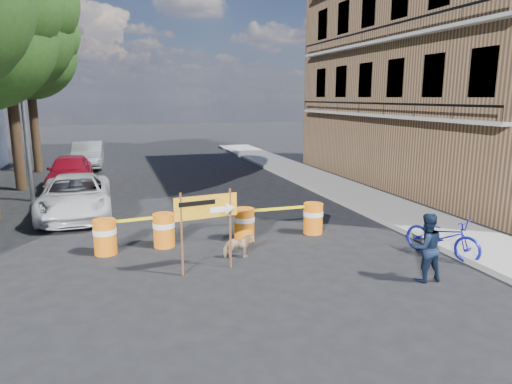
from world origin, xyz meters
TOP-DOWN VIEW (x-y plane):
  - ground at (0.00, 0.00)m, footprint 120.00×120.00m
  - sidewalk_east at (6.20, 6.00)m, footprint 2.40×40.00m
  - apartment_building at (12.00, 8.00)m, footprint 8.00×16.00m
  - tree_mid_b at (-6.73, 12.00)m, footprint 5.67×5.40m
  - tree_far at (-6.74, 17.00)m, footprint 5.04×4.80m
  - streetlamp at (-5.93, 9.50)m, footprint 1.25×0.18m
  - barrel_far_left at (-3.24, 2.33)m, footprint 0.58×0.58m
  - barrel_mid_left at (-1.76, 2.49)m, footprint 0.58×0.58m
  - barrel_mid_right at (0.44, 2.41)m, footprint 0.58×0.58m
  - barrel_far_right at (2.52, 2.42)m, footprint 0.58×0.58m
  - detour_sign at (-0.82, 0.41)m, footprint 1.46×0.34m
  - pedestrian at (3.38, -1.52)m, footprint 0.77×0.63m
  - bicycle at (4.80, -0.33)m, footprint 1.04×1.21m
  - dog at (-0.10, 1.01)m, footprint 0.75×0.37m
  - suv_white at (-4.23, 6.64)m, footprint 2.32×4.89m
  - sedan_red at (-4.80, 11.91)m, footprint 1.83×4.32m
  - sedan_silver at (-4.33, 17.84)m, footprint 1.62×4.45m

SIDE VIEW (x-z plane):
  - ground at x=0.00m, z-range 0.00..0.00m
  - sidewalk_east at x=6.20m, z-range 0.00..0.15m
  - dog at x=-0.10m, z-range 0.00..0.63m
  - barrel_far_left at x=-3.24m, z-range 0.02..0.92m
  - barrel_mid_left at x=-1.76m, z-range 0.02..0.92m
  - barrel_mid_right at x=0.44m, z-range 0.02..0.92m
  - barrel_far_right at x=2.52m, z-range 0.02..0.92m
  - suv_white at x=-4.23m, z-range 0.00..1.35m
  - sedan_red at x=-4.80m, z-range 0.00..1.46m
  - sedan_silver at x=-4.33m, z-range 0.00..1.46m
  - pedestrian at x=3.38m, z-range 0.00..1.51m
  - bicycle at x=4.80m, z-range 0.00..1.95m
  - detour_sign at x=-0.82m, z-range 0.44..2.33m
  - streetlamp at x=-5.93m, z-range 0.38..8.38m
  - apartment_building at x=12.00m, z-range 0.00..12.00m
  - tree_far at x=-6.74m, z-range 1.80..10.64m
  - tree_mid_b at x=-6.73m, z-range 1.90..11.53m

